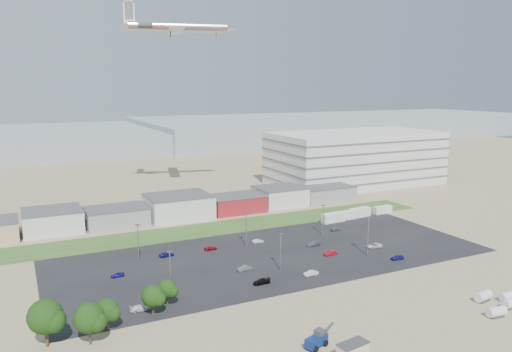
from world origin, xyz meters
TOP-DOWN VIEW (x-y plane):
  - ground at (0.00, 0.00)m, footprint 700.00×700.00m
  - parking_lot at (5.00, 20.00)m, footprint 120.00×50.00m
  - grass_strip at (0.00, 52.00)m, footprint 160.00×16.00m
  - hills_backdrop at (40.00, 315.00)m, footprint 700.00×200.00m
  - building_row at (-17.00, 71.00)m, footprint 170.00×20.00m
  - parking_garage at (90.00, 95.00)m, footprint 80.00×40.00m
  - portable_shed at (-7.59, -33.61)m, footprint 6.06×3.79m
  - telehandler at (-11.21, -27.69)m, footprint 7.94×4.99m
  - storage_tank_nw at (32.30, -27.18)m, footprint 4.35×2.59m
  - storage_tank_ne at (37.22, -29.63)m, footprint 4.01×2.24m
  - storage_tank_sw at (28.26, -33.71)m, footprint 4.17×2.46m
  - storage_tank_se at (34.66, -32.15)m, footprint 4.04×2.21m
  - box_trailer_a at (40.25, 41.21)m, footprint 8.69×3.17m
  - box_trailer_b at (45.90, 42.33)m, footprint 7.85×2.48m
  - box_trailer_c at (53.10, 43.01)m, footprint 8.88×3.70m
  - box_trailer_d at (63.60, 43.17)m, footprint 7.36×2.45m
  - tree_far_left at (-54.75, -6.01)m, footprint 6.76×6.76m
  - tree_left at (-47.67, -8.60)m, footprint 5.97×5.97m
  - tree_mid at (-43.87, -4.64)m, footprint 4.81×4.81m
  - tree_right at (-34.34, -2.12)m, footprint 4.91×4.91m
  - tree_near at (-30.39, 1.07)m, footprint 4.44×4.44m
  - lightpole_front_l at (-28.16, 6.16)m, footprint 1.21×0.50m
  - lightpole_front_m at (1.58, 9.00)m, footprint 1.14×0.48m
  - lightpole_front_r at (28.86, 8.28)m, footprint 1.29×0.54m
  - lightpole_back_l at (-29.82, 29.94)m, footprint 1.25×0.52m
  - lightpole_back_m at (1.62, 29.79)m, footprint 1.24×0.52m
  - lightpole_back_r at (28.27, 29.65)m, footprint 1.15×0.48m
  - airliner at (5.89, 103.06)m, footprint 54.40×43.16m
  - parked_car_0 at (34.85, 12.55)m, footprint 4.96×2.79m
  - parked_car_1 at (19.59, 12.83)m, footprint 4.05×1.68m
  - parked_car_2 at (33.89, 1.78)m, footprint 3.87×1.85m
  - parked_car_3 at (-6.90, 2.85)m, footprint 4.32×1.77m
  - parked_car_4 at (-6.86, 12.66)m, footprint 3.95×1.57m
  - parked_car_5 at (-36.85, 22.47)m, footprint 3.37×1.64m
  - parked_car_6 at (-8.76, 31.68)m, footprint 3.88×1.86m
  - parked_car_8 at (35.00, 32.13)m, footprint 3.59×1.56m
  - parked_car_9 at (-21.71, 31.93)m, footprint 4.35×2.37m
  - parked_car_10 at (-36.29, 1.14)m, footprint 4.24×1.78m
  - parked_car_11 at (6.46, 31.82)m, footprint 3.40×1.36m
  - parked_car_12 at (19.79, 21.90)m, footprint 4.71×2.35m
  - parked_car_13 at (6.56, 2.28)m, footprint 3.82×1.38m

SIDE VIEW (x-z plane):
  - ground at x=0.00m, z-range 0.00..0.00m
  - parking_lot at x=5.00m, z-range 0.00..0.01m
  - grass_strip at x=0.00m, z-range 0.00..0.02m
  - parked_car_6 at x=-8.76m, z-range 0.00..1.09m
  - parked_car_11 at x=6.46m, z-range 0.00..1.10m
  - parked_car_5 at x=-36.85m, z-range 0.00..1.11m
  - parked_car_9 at x=-21.71m, z-range 0.00..1.16m
  - parked_car_8 at x=35.00m, z-range 0.00..1.20m
  - parked_car_10 at x=-36.29m, z-range 0.00..1.22m
  - parked_car_3 at x=-6.90m, z-range 0.00..1.25m
  - parked_car_13 at x=6.56m, z-range 0.00..1.25m
  - parked_car_2 at x=33.89m, z-range 0.00..1.28m
  - parked_car_4 at x=-6.86m, z-range 0.00..1.28m
  - parked_car_1 at x=19.59m, z-range 0.00..1.30m
  - parked_car_0 at x=34.85m, z-range 0.00..1.31m
  - parked_car_12 at x=19.79m, z-range 0.00..1.31m
  - storage_tank_ne at x=37.22m, z-range 0.00..2.32m
  - storage_tank_se at x=34.66m, z-range 0.00..2.36m
  - storage_tank_sw at x=28.26m, z-range 0.00..2.37m
  - storage_tank_nw at x=32.30m, z-range 0.00..2.46m
  - box_trailer_d at x=63.60m, z-range 0.00..2.74m
  - portable_shed at x=-7.59m, z-range 0.00..2.86m
  - box_trailer_b at x=45.90m, z-range 0.00..2.94m
  - telehandler at x=-11.21m, z-range 0.00..3.14m
  - box_trailer_a at x=40.25m, z-range 0.00..3.21m
  - box_trailer_c at x=53.10m, z-range 0.00..3.23m
  - tree_near at x=-30.39m, z-range 0.00..6.66m
  - tree_mid at x=-43.87m, z-range 0.00..7.22m
  - tree_right at x=-34.34m, z-range 0.00..7.37m
  - building_row at x=-17.00m, z-range 0.00..8.00m
  - tree_left at x=-47.67m, z-range 0.00..8.95m
  - hills_backdrop at x=40.00m, z-range 0.00..9.00m
  - lightpole_front_m at x=1.58m, z-range 0.00..9.70m
  - lightpole_back_r at x=28.27m, z-range 0.00..9.81m
  - tree_far_left at x=-54.75m, z-range 0.00..10.15m
  - lightpole_front_l at x=-28.16m, z-range 0.00..10.27m
  - lightpole_back_m at x=1.62m, z-range 0.00..10.53m
  - lightpole_back_l at x=-29.82m, z-range 0.00..10.65m
  - lightpole_front_r at x=28.86m, z-range 0.00..10.93m
  - parking_garage at x=90.00m, z-range 0.00..25.00m
  - airliner at x=5.89m, z-range 62.90..77.10m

